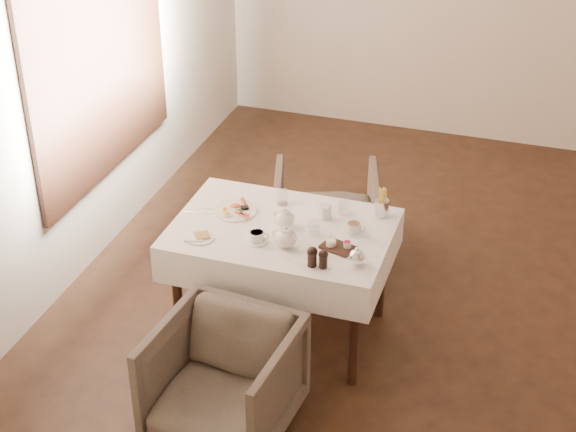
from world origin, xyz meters
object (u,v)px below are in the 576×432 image
Objects in this scene: teapot_centre at (285,218)px; armchair_far at (326,216)px; table at (282,244)px; armchair_near at (223,381)px; breakfast_plate at (235,210)px.

armchair_far is at bearing 113.52° from teapot_centre.
armchair_near is at bearing -91.59° from table.
armchair_far is 1.01m from teapot_centre.
armchair_far reaches higher than armchair_near.
breakfast_plate reaches higher than table.
table is 0.36m from breakfast_plate.
armchair_near is 1.79m from armchair_far.
table is 0.95m from armchair_near.
table reaches higher than armchair_near.
table is 1.77× the size of armchair_far.
breakfast_plate is (-0.33, 0.09, 0.13)m from table.
breakfast_plate is (-0.30, 0.99, 0.44)m from armchair_near.
breakfast_plate reaches higher than armchair_far.
table is 4.79× the size of breakfast_plate.
table is 1.78× the size of armchair_near.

